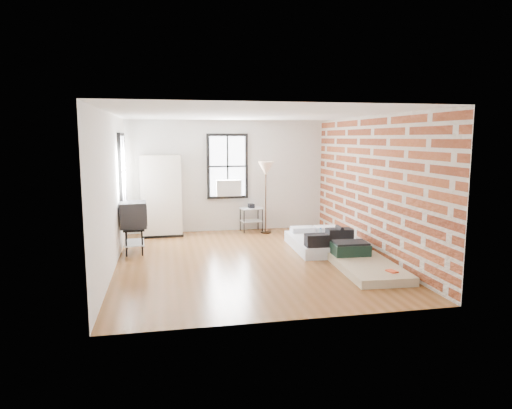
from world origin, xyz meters
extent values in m
plane|color=brown|center=(0.00, 0.00, 0.00)|extent=(6.00, 6.00, 0.00)
cube|color=silver|center=(0.00, 3.00, 1.40)|extent=(5.00, 0.01, 2.80)
cube|color=silver|center=(0.00, -3.00, 1.40)|extent=(5.00, 0.01, 2.80)
cube|color=silver|center=(-2.50, 0.00, 1.40)|extent=(0.01, 6.00, 2.80)
cube|color=brown|center=(2.50, 0.00, 1.40)|extent=(0.02, 6.00, 2.80)
cube|color=white|center=(0.00, 0.00, 2.80)|extent=(5.00, 6.00, 0.01)
cube|color=white|center=(0.00, 2.95, 1.65)|extent=(0.90, 0.02, 1.50)
cube|color=black|center=(-0.48, 2.97, 1.65)|extent=(0.07, 0.08, 1.64)
cube|color=black|center=(0.48, 2.97, 1.65)|extent=(0.07, 0.08, 1.64)
cube|color=black|center=(0.00, 2.97, 2.44)|extent=(0.90, 0.08, 0.07)
cube|color=black|center=(0.00, 2.97, 0.86)|extent=(0.90, 0.08, 0.07)
cube|color=black|center=(0.00, 2.94, 1.65)|extent=(0.04, 0.02, 1.50)
cube|color=black|center=(0.00, 2.94, 1.65)|extent=(0.90, 0.02, 0.04)
cube|color=silver|center=(0.00, 2.83, 1.12)|extent=(0.62, 0.30, 0.40)
cube|color=white|center=(-2.45, 1.80, 1.65)|extent=(0.02, 0.90, 1.50)
cube|color=black|center=(-2.47, 1.32, 1.65)|extent=(0.08, 0.07, 1.64)
cube|color=black|center=(-2.47, 2.29, 1.65)|extent=(0.08, 0.07, 1.64)
cube|color=black|center=(-2.47, 1.80, 2.44)|extent=(0.08, 0.90, 0.07)
cube|color=black|center=(-2.47, 1.80, 0.86)|extent=(0.08, 0.90, 0.07)
cube|color=black|center=(-2.44, 1.80, 1.65)|extent=(0.02, 0.04, 1.50)
cube|color=black|center=(-2.44, 1.80, 1.65)|extent=(0.02, 0.90, 0.04)
cube|color=silver|center=(1.75, 0.61, 0.12)|extent=(1.38, 1.84, 0.24)
cube|color=silver|center=(1.49, 1.33, 0.29)|extent=(0.53, 0.35, 0.11)
cube|color=silver|center=(2.06, 1.31, 0.29)|extent=(0.53, 0.35, 0.11)
cube|color=black|center=(1.93, 0.18, 0.38)|extent=(0.53, 0.32, 0.28)
cylinder|color=black|center=(1.93, 0.18, 0.54)|extent=(0.09, 0.33, 0.08)
cube|color=black|center=(1.35, -0.09, 0.36)|extent=(0.46, 0.30, 0.25)
cylinder|color=#ABC9DC|center=(1.65, 0.56, 0.34)|extent=(0.07, 0.07, 0.21)
cylinder|color=blue|center=(1.65, 0.56, 0.46)|extent=(0.03, 0.03, 0.03)
cube|color=tan|center=(1.95, -1.16, 0.07)|extent=(1.06, 1.89, 0.15)
cube|color=black|center=(1.89, -0.48, 0.25)|extent=(0.70, 0.52, 0.21)
cube|color=black|center=(1.89, -0.48, 0.38)|extent=(0.66, 0.48, 0.04)
cube|color=#D24521|center=(2.12, -1.70, 0.16)|extent=(0.17, 0.22, 0.02)
cube|color=black|center=(-1.66, 2.65, 0.03)|extent=(1.01, 0.60, 0.06)
cube|color=beige|center=(-1.66, 2.65, 1.01)|extent=(0.97, 0.56, 1.90)
cylinder|color=black|center=(0.34, 2.51, 0.30)|extent=(0.02, 0.02, 0.60)
cylinder|color=black|center=(0.82, 2.56, 0.30)|extent=(0.02, 0.02, 0.60)
cylinder|color=black|center=(0.31, 2.88, 0.30)|extent=(0.02, 0.02, 0.60)
cylinder|color=black|center=(0.78, 2.93, 0.30)|extent=(0.02, 0.02, 0.60)
cube|color=silver|center=(0.56, 2.72, 0.60)|extent=(0.58, 0.48, 0.02)
cube|color=silver|center=(0.56, 2.72, 0.27)|extent=(0.56, 0.46, 0.02)
cube|color=black|center=(0.56, 2.72, 0.66)|extent=(0.15, 0.21, 0.11)
cylinder|color=black|center=(0.88, 2.47, 0.01)|extent=(0.25, 0.25, 0.03)
cylinder|color=black|center=(0.88, 2.47, 0.80)|extent=(0.03, 0.03, 1.54)
cone|color=#DDB38E|center=(0.88, 2.47, 1.61)|extent=(0.38, 0.38, 0.34)
cylinder|color=black|center=(-2.36, 0.76, 0.26)|extent=(0.03, 0.03, 0.52)
cylinder|color=black|center=(-2.04, 0.78, 0.26)|extent=(0.03, 0.03, 0.52)
cylinder|color=black|center=(-2.40, 1.39, 0.26)|extent=(0.03, 0.03, 0.52)
cylinder|color=black|center=(-2.08, 1.41, 0.26)|extent=(0.03, 0.03, 0.52)
cube|color=black|center=(-2.22, 1.09, 0.52)|extent=(0.46, 0.78, 0.03)
cube|color=silver|center=(-2.22, 1.09, 0.21)|extent=(0.44, 0.75, 0.02)
cube|color=black|center=(-2.22, 1.09, 0.80)|extent=(0.56, 0.64, 0.52)
cube|color=black|center=(-1.96, 1.10, 0.80)|extent=(0.05, 0.50, 0.42)
camera|label=1|loc=(-1.56, -8.48, 2.37)|focal=32.00mm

